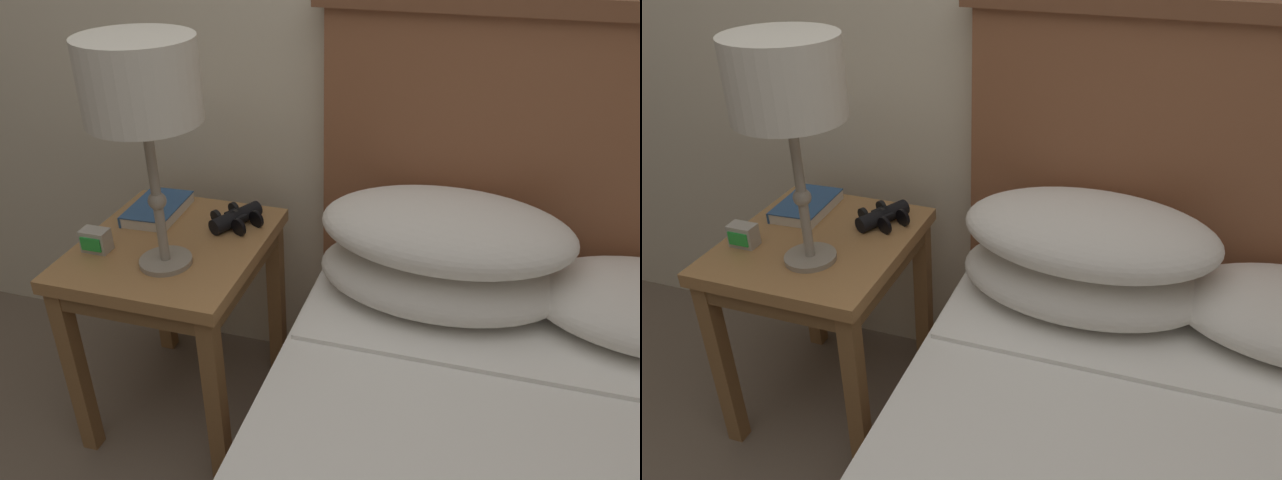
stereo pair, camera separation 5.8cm
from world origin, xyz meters
TOP-DOWN VIEW (x-y plane):
  - nightstand at (-0.55, 0.67)m, footprint 0.47×0.53m
  - table_lamp at (-0.51, 0.57)m, footprint 0.26×0.26m
  - book_on_nightstand at (-0.66, 0.81)m, footprint 0.15×0.21m
  - binoculars_pair at (-0.42, 0.81)m, footprint 0.16×0.16m
  - alarm_clock at (-0.71, 0.58)m, footprint 0.07×0.05m

SIDE VIEW (x-z plane):
  - nightstand at x=-0.55m, z-range 0.20..0.77m
  - book_on_nightstand at x=-0.66m, z-range 0.57..0.61m
  - binoculars_pair at x=-0.42m, z-range 0.57..0.62m
  - alarm_clock at x=-0.71m, z-range 0.57..0.63m
  - table_lamp at x=-0.51m, z-range 0.74..1.30m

